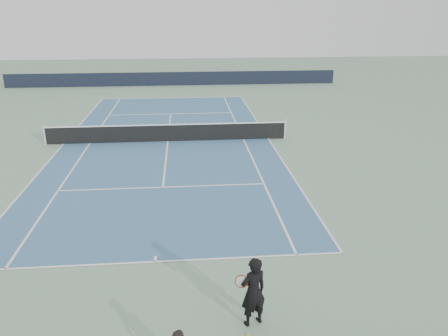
{
  "coord_description": "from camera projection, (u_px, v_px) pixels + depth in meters",
  "views": [
    {
      "loc": [
        1.0,
        -22.73,
        6.84
      ],
      "look_at": [
        2.39,
        -7.32,
        1.1
      ],
      "focal_mm": 35.0,
      "sensor_mm": 36.0,
      "label": 1
    }
  ],
  "objects": [
    {
      "name": "tennis_net",
      "position": [
        167.0,
        132.0,
        23.34
      ],
      "size": [
        12.9,
        0.1,
        1.07
      ],
      "color": "silver",
      "rests_on": "ground"
    },
    {
      "name": "court_surface",
      "position": [
        168.0,
        141.0,
        23.52
      ],
      "size": [
        10.97,
        23.77,
        0.01
      ],
      "primitive_type": "cube",
      "color": "#3A668A",
      "rests_on": "ground"
    },
    {
      "name": "ground",
      "position": [
        168.0,
        141.0,
        23.52
      ],
      "size": [
        80.0,
        80.0,
        0.0
      ],
      "primitive_type": "plane",
      "color": "gray"
    },
    {
      "name": "tennis_player",
      "position": [
        253.0,
        292.0,
        9.75
      ],
      "size": [
        0.84,
        0.67,
        1.72
      ],
      "color": "black",
      "rests_on": "ground"
    },
    {
      "name": "tennis_ball",
      "position": [
        248.0,
        335.0,
        9.62
      ],
      "size": [
        0.06,
        0.06,
        0.06
      ],
      "primitive_type": "sphere",
      "color": "yellow",
      "rests_on": "ground"
    },
    {
      "name": "windscreen_far",
      "position": [
        174.0,
        79.0,
        40.01
      ],
      "size": [
        30.0,
        0.25,
        1.2
      ],
      "primitive_type": "cube",
      "color": "black",
      "rests_on": "ground"
    }
  ]
}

